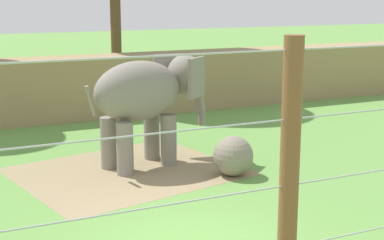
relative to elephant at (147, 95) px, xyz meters
name	(u,v)px	position (x,y,z in m)	size (l,w,h in m)	color
dirt_patch	(127,171)	(-0.73, -0.38, -1.86)	(5.22, 4.40, 0.01)	#937F5B
embankment_wall	(47,90)	(-1.28, 6.69, -0.77)	(36.00, 1.80, 2.18)	#997F56
elephant	(147,95)	(0.00, 0.00, 0.00)	(3.69, 2.03, 2.81)	gray
enrichment_ball	(233,156)	(1.54, -1.80, -1.36)	(0.99, 0.99, 0.99)	gray
cable_fence	(300,205)	(-1.36, -8.60, 0.13)	(11.96, 0.23, 3.96)	brown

